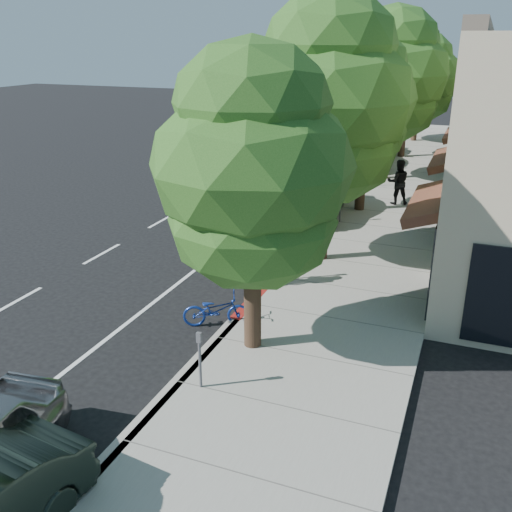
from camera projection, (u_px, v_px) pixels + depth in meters
The scene contains 17 objects.
ground at pixel (249, 308), 15.46m from camera, with size 120.00×120.00×0.00m, color black.
sidewalk at pixel (385, 229), 21.59m from camera, with size 4.60×56.00×0.15m, color gray.
curb at pixel (326, 222), 22.38m from camera, with size 0.30×56.00×0.15m, color #9E998E.
curb_red_segment at pixel (262, 291), 16.30m from camera, with size 0.32×4.00×0.15m, color maroon.
street_tree_0 at pixel (252, 171), 11.87m from camera, with size 4.35×4.35×6.96m.
street_tree_1 at pixel (328, 103), 16.80m from camera, with size 5.18×5.18×8.24m.
street_tree_2 at pixel (366, 101), 22.20m from camera, with size 3.95×3.95×7.16m.
street_tree_3 at pixel (392, 77), 27.20m from camera, with size 5.44×5.44×8.35m.
street_tree_4 at pixel (408, 72), 32.45m from camera, with size 4.33×4.33×7.87m.
street_tree_5 at pixel (419, 78), 37.91m from camera, with size 5.50×5.50×7.28m.
cyclist at pixel (267, 261), 16.37m from camera, with size 0.62×0.41×1.70m, color silver.
bicycle at pixel (216, 310), 14.38m from camera, with size 0.59×1.69×0.89m, color navy.
silver_suv at pixel (258, 212), 21.41m from camera, with size 2.42×5.24×1.46m, color #A9A9AE.
dark_sedan at pixel (318, 195), 23.18m from camera, with size 1.76×5.06×1.67m, color black.
white_pickup at pixel (367, 154), 31.47m from camera, with size 2.18×5.36×1.56m, color silver.
dark_suv_far at pixel (379, 144), 34.67m from camera, with size 1.72×4.28×1.46m, color black.
pedestrian at pixel (398, 182), 24.19m from camera, with size 0.93×0.72×1.91m, color black.
Camera 1 is at (5.26, -12.87, 6.91)m, focal length 40.00 mm.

